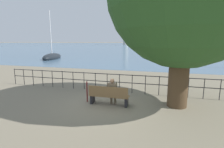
{
  "coord_description": "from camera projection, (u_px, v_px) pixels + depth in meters",
  "views": [
    {
      "loc": [
        2.17,
        -7.31,
        2.86
      ],
      "look_at": [
        0.0,
        0.5,
        1.34
      ],
      "focal_mm": 28.0,
      "sensor_mm": 36.0,
      "label": 1
    }
  ],
  "objects": [
    {
      "name": "sailboat_1",
      "position": [
        182.0,
        54.0,
        35.03
      ],
      "size": [
        3.54,
        9.12,
        9.46
      ],
      "rotation": [
        0.0,
        0.0,
        0.15
      ],
      "color": "black",
      "rests_on": "ground_plane"
    },
    {
      "name": "seated_person_left",
      "position": [
        112.0,
        91.0,
        7.87
      ],
      "size": [
        0.39,
        0.35,
        1.24
      ],
      "color": "brown",
      "rests_on": "ground_plane"
    },
    {
      "name": "park_bench",
      "position": [
        109.0,
        96.0,
        7.89
      ],
      "size": [
        1.82,
        0.45,
        0.9
      ],
      "color": "brown",
      "rests_on": "ground_plane"
    },
    {
      "name": "promenade_railing",
      "position": [
        119.0,
        80.0,
        9.86
      ],
      "size": [
        14.55,
        0.04,
        1.05
      ],
      "color": "black",
      "rests_on": "ground_plane"
    },
    {
      "name": "sailboat_3",
      "position": [
        52.0,
        57.0,
        28.91
      ],
      "size": [
        3.32,
        6.3,
        8.04
      ],
      "rotation": [
        0.0,
        0.0,
        0.22
      ],
      "color": "black",
      "rests_on": "ground_plane"
    },
    {
      "name": "ground_plane",
      "position": [
        109.0,
        105.0,
        8.03
      ],
      "size": [
        1000.0,
        1000.0,
        0.0
      ],
      "primitive_type": "plane",
      "color": "#7A705B"
    },
    {
      "name": "harbor_water",
      "position": [
        159.0,
        44.0,
        159.02
      ],
      "size": [
        600.0,
        300.0,
        0.01
      ],
      "color": "slate",
      "rests_on": "ground_plane"
    },
    {
      "name": "closed_umbrella",
      "position": [
        87.0,
        90.0,
        8.3
      ],
      "size": [
        0.09,
        0.09,
        1.04
      ],
      "color": "maroon",
      "rests_on": "ground_plane"
    },
    {
      "name": "harbor_lighthouse",
      "position": [
        126.0,
        30.0,
        141.93
      ],
      "size": [
        4.05,
        4.05,
        25.47
      ],
      "color": "beige",
      "rests_on": "ground_plane"
    }
  ]
}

